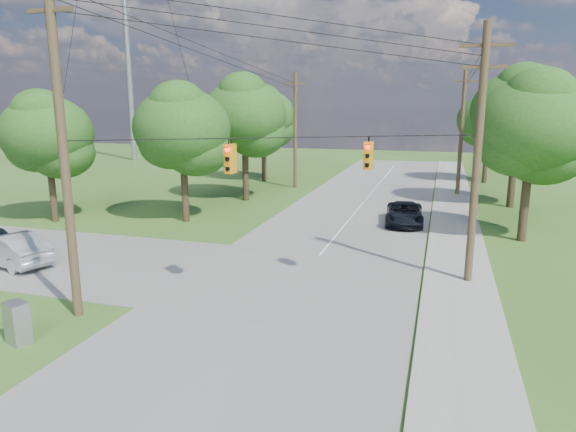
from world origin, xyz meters
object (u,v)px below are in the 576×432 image
(pole_north_w, at_px, (295,130))
(car_main_north, at_px, (404,214))
(pole_sw, at_px, (62,140))
(pole_north_e, at_px, (461,133))
(control_cabinet, at_px, (17,323))
(car_cross_silver, at_px, (10,249))
(pole_ne, at_px, (478,153))

(pole_north_w, xyz_separation_m, car_main_north, (10.50, -11.88, -4.43))
(car_main_north, bearing_deg, pole_sw, -123.99)
(pole_north_e, relative_size, control_cabinet, 7.37)
(pole_north_e, distance_m, control_cabinet, 35.13)
(car_cross_silver, height_order, control_cabinet, car_cross_silver)
(pole_ne, bearing_deg, control_cabinet, -144.05)
(car_cross_silver, distance_m, control_cabinet, 9.11)
(pole_north_w, distance_m, car_cross_silver, 26.81)
(control_cabinet, bearing_deg, pole_north_w, 111.15)
(pole_sw, distance_m, car_cross_silver, 9.58)
(pole_sw, xyz_separation_m, car_cross_silver, (-6.84, 3.93, -5.43))
(pole_north_e, xyz_separation_m, pole_north_w, (-13.90, 0.00, 0.00))
(pole_ne, height_order, car_main_north, pole_ne)
(pole_north_w, xyz_separation_m, car_cross_silver, (-6.44, -25.67, -4.33))
(pole_sw, relative_size, car_cross_silver, 2.59)
(pole_sw, height_order, control_cabinet, pole_sw)
(pole_sw, relative_size, pole_ne, 1.14)
(pole_sw, height_order, pole_north_w, pole_sw)
(car_cross_silver, bearing_deg, pole_ne, 116.43)
(pole_north_w, bearing_deg, pole_ne, -57.71)
(pole_north_e, relative_size, pole_north_w, 1.00)
(pole_north_e, distance_m, pole_north_w, 13.90)
(pole_north_w, relative_size, car_cross_silver, 2.15)
(pole_sw, xyz_separation_m, pole_north_w, (-0.40, 29.60, -1.10))
(pole_sw, height_order, car_cross_silver, pole_sw)
(pole_sw, bearing_deg, pole_ne, 29.38)
(pole_north_w, bearing_deg, car_main_north, -48.52)
(pole_ne, bearing_deg, pole_north_w, 122.29)
(pole_ne, distance_m, car_cross_silver, 21.19)
(car_main_north, distance_m, control_cabinet, 22.65)
(pole_sw, bearing_deg, pole_north_e, 65.48)
(pole_sw, bearing_deg, car_main_north, 60.32)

